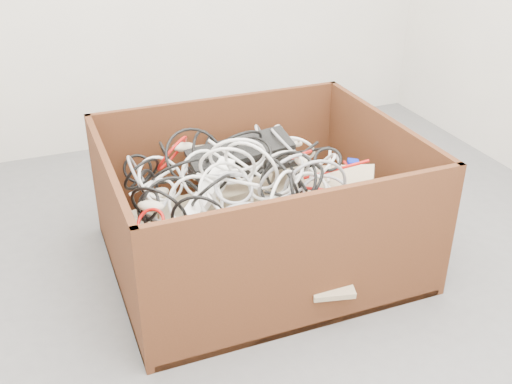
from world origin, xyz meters
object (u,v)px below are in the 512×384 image
object	(u,v)px
power_strip_right	(222,234)
vga_plug	(353,163)
cardboard_box	(254,230)
power_strip_left	(210,189)

from	to	relation	value
power_strip_right	vga_plug	distance (m)	0.73
cardboard_box	vga_plug	bearing A→B (deg)	3.68
cardboard_box	power_strip_right	size ratio (longest dim) A/B	4.38
power_strip_left	power_strip_right	world-z (taller)	power_strip_left
power_strip_left	power_strip_right	distance (m)	0.24
cardboard_box	power_strip_left	world-z (taller)	cardboard_box
vga_plug	power_strip_left	bearing A→B (deg)	-153.41
power_strip_right	cardboard_box	bearing A→B (deg)	89.62
power_strip_left	vga_plug	bearing A→B (deg)	-38.17
power_strip_left	vga_plug	distance (m)	0.64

